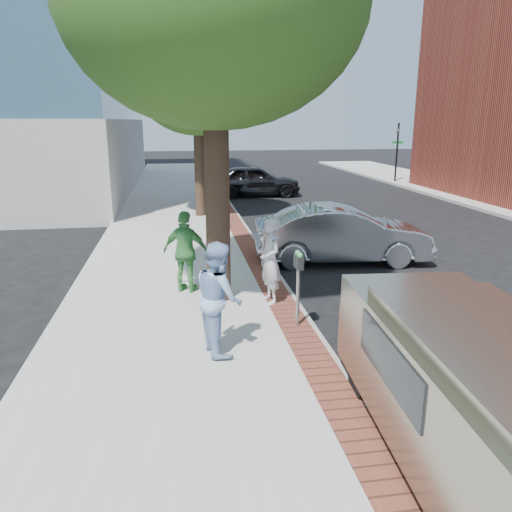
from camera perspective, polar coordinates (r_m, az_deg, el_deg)
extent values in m
plane|color=black|center=(9.51, 0.48, -9.34)|extent=(120.00, 120.00, 0.00)
cube|color=#9E9991|center=(16.98, -9.01, 1.85)|extent=(5.00, 60.00, 0.15)
cube|color=brown|center=(17.09, -1.63, 2.40)|extent=(0.60, 60.00, 0.01)
cube|color=gray|center=(17.16, -0.47, 2.18)|extent=(0.10, 60.00, 0.15)
cylinder|color=black|center=(30.68, -4.74, 11.37)|extent=(0.12, 0.12, 3.80)
imported|color=black|center=(30.63, -4.78, 13.42)|extent=(0.18, 0.15, 0.90)
cube|color=#1E7238|center=(30.64, -4.76, 12.68)|extent=(0.70, 0.03, 0.18)
cylinder|color=black|center=(33.62, 15.79, 11.20)|extent=(0.12, 0.12, 3.80)
imported|color=black|center=(33.57, 15.93, 13.07)|extent=(0.18, 0.15, 0.90)
cube|color=#1E7238|center=(33.58, 15.88, 12.39)|extent=(0.70, 0.03, 0.18)
cylinder|color=black|center=(10.58, -4.43, 6.48)|extent=(0.52, 0.52, 4.40)
cylinder|color=black|center=(20.63, -6.49, 9.93)|extent=(0.40, 0.40, 3.85)
ellipsoid|color=#214313|center=(20.59, -6.78, 18.96)|extent=(4.80, 4.80, 3.94)
cylinder|color=gray|center=(9.48, 4.80, -4.74)|extent=(0.07, 0.07, 1.15)
cube|color=#2D3030|center=(9.18, 5.03, -0.85)|extent=(0.12, 0.14, 0.24)
cube|color=#2D3030|center=(9.35, 4.77, -0.55)|extent=(0.12, 0.14, 0.24)
sphere|color=#3F8C4C|center=(9.14, 5.05, 0.05)|extent=(0.11, 0.11, 0.11)
sphere|color=#3F8C4C|center=(9.31, 4.79, 0.34)|extent=(0.11, 0.11, 0.11)
imported|color=#BBBAC0|center=(10.56, 1.66, -0.55)|extent=(0.59, 0.76, 1.87)
imported|color=#8BAAD7|center=(8.35, -4.25, -4.77)|extent=(0.89, 1.05, 1.91)
imported|color=#439548|center=(11.37, -8.00, 0.47)|extent=(1.18, 0.87, 1.87)
imported|color=#A3A5AA|center=(14.44, 9.79, 2.46)|extent=(5.09, 2.25, 1.63)
imported|color=black|center=(26.97, -0.19, 8.62)|extent=(4.99, 2.19, 1.67)
cube|color=gray|center=(6.36, 23.62, -13.99)|extent=(2.22, 4.89, 1.34)
cube|color=gray|center=(8.16, 16.51, -8.83)|extent=(1.90, 1.02, 0.79)
cube|color=gray|center=(5.81, 25.79, -8.83)|extent=(1.92, 3.49, 0.16)
cylinder|color=black|center=(7.62, 11.91, -13.66)|extent=(0.26, 0.65, 0.64)
cylinder|color=black|center=(8.21, 23.12, -12.38)|extent=(0.26, 0.65, 0.64)
cube|color=black|center=(6.00, 14.83, -11.67)|extent=(0.16, 1.98, 0.55)
cube|color=black|center=(8.42, 15.59, -5.59)|extent=(1.59, 0.13, 0.40)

